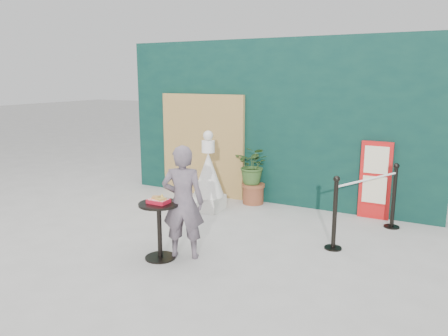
# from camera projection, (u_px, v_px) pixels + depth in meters

# --- Properties ---
(ground) EXTENTS (60.00, 60.00, 0.00)m
(ground) POSITION_uv_depth(u_px,v_px,m) (181.00, 260.00, 5.65)
(ground) COLOR #ADAAA5
(ground) RESTS_ON ground
(back_wall) EXTENTS (6.00, 0.30, 3.00)m
(back_wall) POSITION_uv_depth(u_px,v_px,m) (273.00, 122.00, 8.06)
(back_wall) COLOR black
(back_wall) RESTS_ON ground
(bamboo_fence) EXTENTS (1.80, 0.08, 2.00)m
(bamboo_fence) POSITION_uv_depth(u_px,v_px,m) (202.00, 145.00, 8.62)
(bamboo_fence) COLOR tan
(bamboo_fence) RESTS_ON ground
(woman) EXTENTS (0.64, 0.54, 1.49)m
(woman) POSITION_uv_depth(u_px,v_px,m) (183.00, 202.00, 5.61)
(woman) COLOR slate
(woman) RESTS_ON ground
(menu_board) EXTENTS (0.50, 0.07, 1.30)m
(menu_board) POSITION_uv_depth(u_px,v_px,m) (375.00, 180.00, 7.20)
(menu_board) COLOR red
(menu_board) RESTS_ON ground
(statue) EXTENTS (0.55, 0.55, 1.42)m
(statue) POSITION_uv_depth(u_px,v_px,m) (208.00, 178.00, 7.67)
(statue) COLOR silver
(statue) RESTS_ON ground
(cafe_table) EXTENTS (0.52, 0.52, 0.75)m
(cafe_table) POSITION_uv_depth(u_px,v_px,m) (159.00, 222.00, 5.62)
(cafe_table) COLOR black
(cafe_table) RESTS_ON ground
(food_basket) EXTENTS (0.26, 0.19, 0.11)m
(food_basket) POSITION_uv_depth(u_px,v_px,m) (159.00, 200.00, 5.56)
(food_basket) COLOR red
(food_basket) RESTS_ON cafe_table
(planter) EXTENTS (0.64, 0.55, 1.09)m
(planter) POSITION_uv_depth(u_px,v_px,m) (253.00, 170.00, 8.06)
(planter) COLOR brown
(planter) RESTS_ON ground
(stanchion_barrier) EXTENTS (0.84, 1.54, 1.03)m
(stanchion_barrier) POSITION_uv_depth(u_px,v_px,m) (366.00, 205.00, 6.36)
(stanchion_barrier) COLOR black
(stanchion_barrier) RESTS_ON ground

